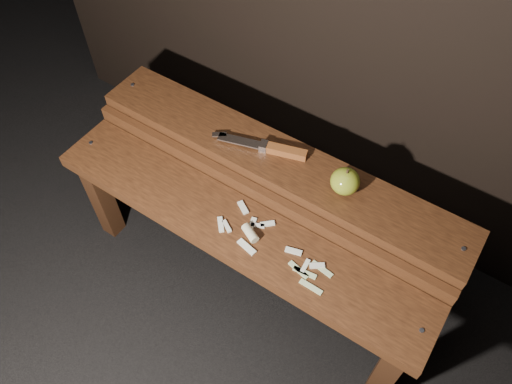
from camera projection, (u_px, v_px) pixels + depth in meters
The scene contains 6 objects.
ground at pixel (247, 279), 1.77m from camera, with size 60.00×60.00×0.00m, color black.
bench_front_tier at pixel (233, 239), 1.45m from camera, with size 1.20×0.20×0.42m.
bench_rear_tier at pixel (275, 176), 1.52m from camera, with size 1.20×0.21×0.50m.
apple at pixel (345, 181), 1.35m from camera, with size 0.08×0.08×0.09m.
knife at pixel (274, 149), 1.45m from camera, with size 0.29×0.10×0.03m.
apple_scraps at pixel (264, 240), 1.37m from camera, with size 0.36×0.14×0.03m.
Camera 1 is at (0.47, -0.66, 1.60)m, focal length 35.00 mm.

